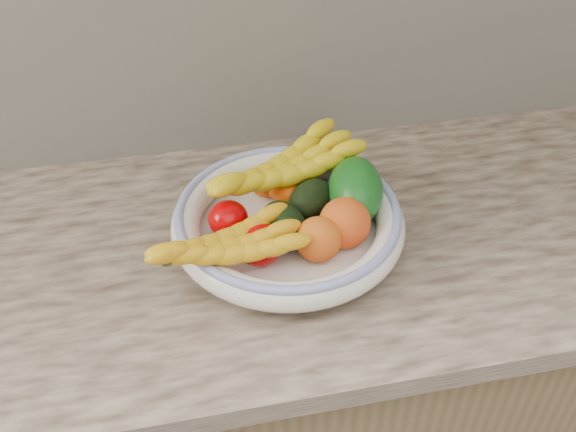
% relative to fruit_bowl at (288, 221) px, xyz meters
% --- Properties ---
extents(kitchen_counter, '(2.44, 0.66, 1.40)m').
position_rel_fruit_bowl_xyz_m(kitchen_counter, '(0.00, 0.03, -0.48)').
color(kitchen_counter, brown).
rests_on(kitchen_counter, ground).
extents(fruit_bowl, '(0.39, 0.39, 0.08)m').
position_rel_fruit_bowl_xyz_m(fruit_bowl, '(0.00, 0.00, 0.00)').
color(fruit_bowl, silver).
rests_on(fruit_bowl, kitchen_counter).
extents(clementine_back_left, '(0.06, 0.06, 0.04)m').
position_rel_fruit_bowl_xyz_m(clementine_back_left, '(-0.02, 0.10, 0.01)').
color(clementine_back_left, '#DE5404').
rests_on(clementine_back_left, fruit_bowl).
extents(clementine_back_right, '(0.06, 0.06, 0.05)m').
position_rel_fruit_bowl_xyz_m(clementine_back_right, '(0.03, 0.11, 0.01)').
color(clementine_back_right, orange).
rests_on(clementine_back_right, fruit_bowl).
extents(clementine_back_mid, '(0.06, 0.06, 0.05)m').
position_rel_fruit_bowl_xyz_m(clementine_back_mid, '(0.01, 0.07, 0.01)').
color(clementine_back_mid, '#FF5C05').
rests_on(clementine_back_mid, fruit_bowl).
extents(clementine_extra, '(0.05, 0.05, 0.05)m').
position_rel_fruit_bowl_xyz_m(clementine_extra, '(0.00, 0.09, 0.01)').
color(clementine_extra, '#F26005').
rests_on(clementine_extra, fruit_bowl).
extents(tomato_left, '(0.08, 0.08, 0.06)m').
position_rel_fruit_bowl_xyz_m(tomato_left, '(-0.10, 0.01, 0.01)').
color(tomato_left, '#C00002').
rests_on(tomato_left, fruit_bowl).
extents(tomato_near_left, '(0.08, 0.08, 0.07)m').
position_rel_fruit_bowl_xyz_m(tomato_near_left, '(-0.06, -0.06, 0.01)').
color(tomato_near_left, '#C60000').
rests_on(tomato_near_left, fruit_bowl).
extents(avocado_center, '(0.09, 0.11, 0.07)m').
position_rel_fruit_bowl_xyz_m(avocado_center, '(-0.01, -0.02, 0.02)').
color(avocado_center, black).
rests_on(avocado_center, fruit_bowl).
extents(avocado_right, '(0.11, 0.11, 0.06)m').
position_rel_fruit_bowl_xyz_m(avocado_right, '(0.05, 0.03, 0.02)').
color(avocado_right, black).
rests_on(avocado_right, fruit_bowl).
extents(green_mango, '(0.14, 0.16, 0.13)m').
position_rel_fruit_bowl_xyz_m(green_mango, '(0.12, 0.02, 0.03)').
color(green_mango, '#0E4F13').
rests_on(green_mango, fruit_bowl).
extents(peach_front, '(0.08, 0.08, 0.07)m').
position_rel_fruit_bowl_xyz_m(peach_front, '(0.03, -0.07, 0.02)').
color(peach_front, orange).
rests_on(peach_front, fruit_bowl).
extents(peach_right, '(0.10, 0.10, 0.08)m').
position_rel_fruit_bowl_xyz_m(peach_right, '(0.08, -0.04, 0.02)').
color(peach_right, orange).
rests_on(peach_right, fruit_bowl).
extents(banana_bunch_back, '(0.33, 0.23, 0.09)m').
position_rel_fruit_bowl_xyz_m(banana_bunch_back, '(0.01, 0.08, 0.04)').
color(banana_bunch_back, yellow).
rests_on(banana_bunch_back, fruit_bowl).
extents(banana_bunch_front, '(0.28, 0.16, 0.07)m').
position_rel_fruit_bowl_xyz_m(banana_bunch_front, '(-0.11, -0.08, 0.03)').
color(banana_bunch_front, '#E9AE13').
rests_on(banana_bunch_front, fruit_bowl).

